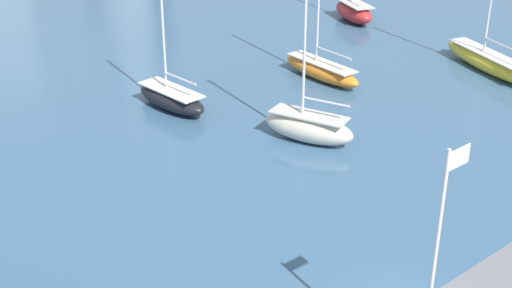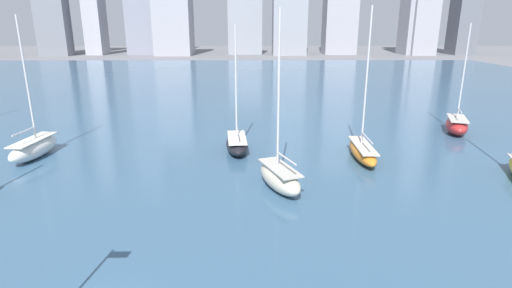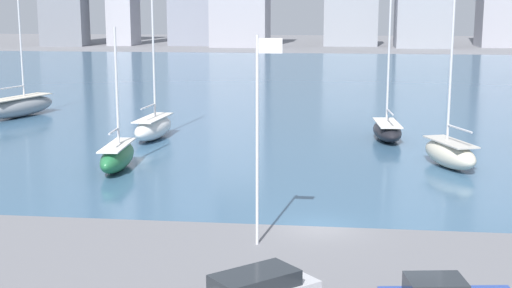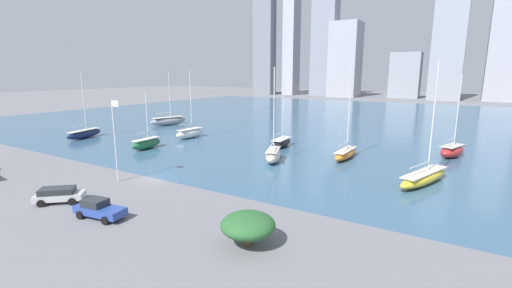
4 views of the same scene
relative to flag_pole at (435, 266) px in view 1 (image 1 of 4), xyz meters
name	(u,v)px [view 1 (image 1 of 4)]	position (x,y,z in m)	size (l,w,h in m)	color
flag_pole	(435,266)	(0.00, 0.00, 0.00)	(1.24, 0.14, 10.12)	silver
sailboat_orange	(321,69)	(20.43, 26.09, -4.65)	(2.16, 8.19, 14.54)	orange
sailboat_yellow	(489,61)	(32.29, 18.59, -4.65)	(5.47, 11.04, 14.72)	yellow
sailboat_black	(171,97)	(7.87, 28.69, -4.64)	(2.82, 6.92, 12.86)	black
sailboat_red	(354,11)	(34.59, 35.82, -4.46)	(4.38, 6.64, 13.02)	#B72828
sailboat_cream	(309,126)	(11.69, 18.42, -4.44)	(4.20, 6.58, 14.03)	beige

